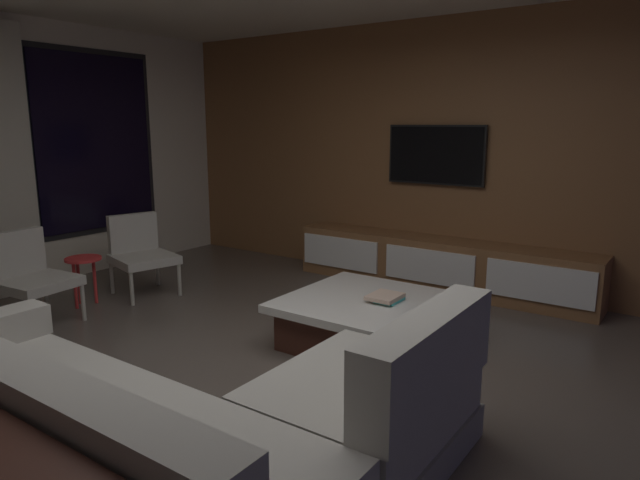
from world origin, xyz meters
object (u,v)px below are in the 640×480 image
object	(u,v)px
sectional_couch	(168,432)
coffee_table	(366,320)
media_console	(442,266)
mounted_tv	(436,155)
accent_chair_near_window	(140,250)
book_stack_on_coffee_table	(386,298)
side_stool	(83,266)
accent_chair_by_curtain	(29,273)

from	to	relation	value
sectional_couch	coffee_table	distance (m)	2.05
media_console	mounted_tv	size ratio (longest dim) A/B	2.99
accent_chair_near_window	media_console	distance (m)	3.02
sectional_couch	accent_chair_near_window	distance (m)	3.30
book_stack_on_coffee_table	accent_chair_near_window	xyz separation A→B (m)	(-0.16, 2.67, 0.05)
side_stool	media_console	xyz separation A→B (m)	(2.37, -2.51, -0.12)
accent_chair_near_window	mounted_tv	size ratio (longest dim) A/B	0.75
accent_chair_near_window	mounted_tv	distance (m)	3.12
sectional_couch	accent_chair_near_window	world-z (taller)	sectional_couch
accent_chair_by_curtain	side_stool	distance (m)	0.52
mounted_tv	side_stool	bearing A→B (deg)	137.83
book_stack_on_coffee_table	media_console	size ratio (longest dim) A/B	0.08
book_stack_on_coffee_table	side_stool	bearing A→B (deg)	104.70
side_stool	mounted_tv	world-z (taller)	mounted_tv
coffee_table	accent_chair_by_curtain	xyz separation A→B (m)	(-1.21, 2.57, 0.25)
accent_chair_by_curtain	book_stack_on_coffee_table	bearing A→B (deg)	-65.41
book_stack_on_coffee_table	accent_chair_near_window	bearing A→B (deg)	93.36
mounted_tv	accent_chair_by_curtain	bearing A→B (deg)	143.56
sectional_couch	accent_chair_by_curtain	world-z (taller)	sectional_couch
accent_chair_near_window	sectional_couch	bearing A→B (deg)	-125.62
book_stack_on_coffee_table	mounted_tv	distance (m)	2.11
sectional_couch	mounted_tv	bearing A→B (deg)	6.69
book_stack_on_coffee_table	accent_chair_near_window	world-z (taller)	accent_chair_near_window
accent_chair_near_window	side_stool	distance (m)	0.58
accent_chair_near_window	media_console	size ratio (longest dim) A/B	0.25
accent_chair_near_window	side_stool	bearing A→B (deg)	170.87
sectional_couch	mounted_tv	xyz separation A→B (m)	(3.90, 0.46, 1.06)
accent_chair_by_curtain	media_console	size ratio (longest dim) A/B	0.25
book_stack_on_coffee_table	accent_chair_near_window	distance (m)	2.67
book_stack_on_coffee_table	sectional_couch	bearing A→B (deg)	-179.69
coffee_table	accent_chair_by_curtain	distance (m)	2.85
coffee_table	book_stack_on_coffee_table	xyz separation A→B (m)	(0.03, -0.15, 0.20)
book_stack_on_coffee_table	media_console	distance (m)	1.67
coffee_table	accent_chair_near_window	xyz separation A→B (m)	(-0.12, 2.52, 0.25)
accent_chair_near_window	media_console	world-z (taller)	accent_chair_near_window
coffee_table	book_stack_on_coffee_table	bearing A→B (deg)	-77.12
accent_chair_by_curtain	side_stool	xyz separation A→B (m)	(0.52, 0.04, -0.06)
book_stack_on_coffee_table	accent_chair_by_curtain	distance (m)	2.98
coffee_table	media_console	bearing A→B (deg)	3.44
sectional_couch	mounted_tv	world-z (taller)	mounted_tv
sectional_couch	media_console	size ratio (longest dim) A/B	0.81
coffee_table	media_console	xyz separation A→B (m)	(1.68, 0.10, 0.06)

